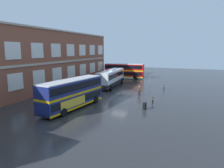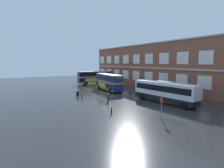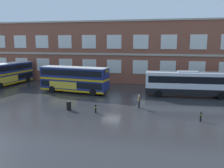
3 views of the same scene
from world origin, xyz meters
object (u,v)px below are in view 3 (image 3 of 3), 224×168
Objects in this scene: double_decker_near at (8,73)px; waiting_passenger at (139,101)px; station_litter_bin at (69,106)px; safety_bollard_east at (96,109)px; safety_bollard_west at (201,117)px; double_decker_middle at (74,79)px; touring_coach at (187,84)px.

waiting_passenger is (25.68, -9.89, -1.22)m from double_decker_near.
station_litter_bin reaches higher than safety_bollard_east.
safety_bollard_west is at bearing -2.54° from station_litter_bin.
double_decker_middle reaches higher than station_litter_bin.
station_litter_bin is at bearing 172.47° from safety_bollard_east.
double_decker_near is 6.59× the size of waiting_passenger.
safety_bollard_west is (14.78, -0.65, -0.03)m from station_litter_bin.
double_decker_near is at bearing 167.40° from double_decker_middle.
double_decker_middle is 13.08m from waiting_passenger.
safety_bollard_east is at bearing -7.53° from station_litter_bin.
safety_bollard_east is at bearing -31.85° from double_decker_near.
double_decker_near reaches higher than waiting_passenger.
double_decker_middle is at bearing 149.30° from waiting_passenger.
double_decker_near is 24.94m from safety_bollard_east.
double_decker_middle reaches higher than safety_bollard_west.
double_decker_middle is 11.82× the size of safety_bollard_east.
safety_bollard_west is (6.75, -3.44, -0.44)m from waiting_passenger.
station_litter_bin reaches higher than safety_bollard_west.
touring_coach is at bearing -3.59° from double_decker_near.
safety_bollard_east is (-4.54, -3.25, -0.44)m from waiting_passenger.
waiting_passenger is 1.65× the size of station_litter_bin.
double_decker_middle is 17.26m from touring_coach.
waiting_passenger is at bearing -21.05° from double_decker_near.
touring_coach is at bearing 52.72° from waiting_passenger.
double_decker_near is at bearing 158.95° from waiting_passenger.
waiting_passenger reaches higher than safety_bollard_east.
double_decker_near and double_decker_middle have the same top height.
double_decker_near is at bearing 144.32° from station_litter_bin.
double_decker_middle reaches higher than waiting_passenger.
double_decker_middle is at bearing -175.85° from touring_coach.
safety_bollard_west is at bearing -0.98° from safety_bollard_east.
double_decker_middle is (14.48, -3.24, 0.00)m from double_decker_near.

